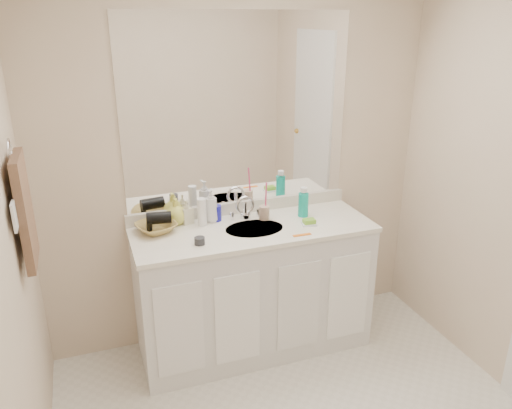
{
  "coord_description": "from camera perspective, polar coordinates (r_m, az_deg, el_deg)",
  "views": [
    {
      "loc": [
        -0.95,
        -1.69,
        2.13
      ],
      "look_at": [
        0.0,
        0.97,
        1.05
      ],
      "focal_mm": 35.0,
      "sensor_mm": 36.0,
      "label": 1
    }
  ],
  "objects": [
    {
      "name": "blue_mug",
      "position": [
        3.23,
        -4.64,
        -0.97
      ],
      "size": [
        0.08,
        0.08,
        0.1
      ],
      "primitive_type": "cylinder",
      "rotation": [
        0.0,
        0.0,
        -0.11
      ],
      "color": "#1918A5",
      "rests_on": "countertop"
    },
    {
      "name": "soap_bottle_cream",
      "position": [
        3.2,
        -7.95,
        -0.82
      ],
      "size": [
        0.09,
        0.09,
        0.16
      ],
      "primitive_type": "imported",
      "rotation": [
        0.0,
        0.0,
        0.28
      ],
      "color": "beige",
      "rests_on": "countertop"
    },
    {
      "name": "countertop",
      "position": [
        3.14,
        -0.31,
        -2.85
      ],
      "size": [
        1.52,
        0.57,
        0.03
      ],
      "primitive_type": "cube",
      "color": "white",
      "rests_on": "vanity_cabinet"
    },
    {
      "name": "faucet",
      "position": [
        3.26,
        -1.24,
        -0.65
      ],
      "size": [
        0.02,
        0.02,
        0.11
      ],
      "primitive_type": "cylinder",
      "color": "silver",
      "rests_on": "countertop"
    },
    {
      "name": "tan_cup",
      "position": [
        3.24,
        0.96,
        -0.93
      ],
      "size": [
        0.09,
        0.09,
        0.09
      ],
      "primitive_type": "cylinder",
      "rotation": [
        0.0,
        0.0,
        0.39
      ],
      "color": "tan",
      "rests_on": "countertop"
    },
    {
      "name": "soap_bottle_yellow",
      "position": [
        3.2,
        -9.14,
        -0.78
      ],
      "size": [
        0.14,
        0.14,
        0.17
      ],
      "primitive_type": "imported",
      "rotation": [
        0.0,
        0.0,
        -0.08
      ],
      "color": "#D7D553",
      "rests_on": "countertop"
    },
    {
      "name": "backsplash",
      "position": [
        3.35,
        -1.78,
        -0.3
      ],
      "size": [
        1.52,
        0.03,
        0.08
      ],
      "primitive_type": "cube",
      "color": "silver",
      "rests_on": "countertop"
    },
    {
      "name": "dark_jar",
      "position": [
        2.92,
        -6.46,
        -4.15
      ],
      "size": [
        0.07,
        0.07,
        0.04
      ],
      "primitive_type": "cylinder",
      "rotation": [
        0.0,
        0.0,
        -0.22
      ],
      "color": "#27282C",
      "rests_on": "countertop"
    },
    {
      "name": "hair_dryer",
      "position": [
        3.1,
        -11.04,
        -1.51
      ],
      "size": [
        0.16,
        0.1,
        0.08
      ],
      "primitive_type": "cylinder",
      "rotation": [
        0.0,
        1.57,
        -0.14
      ],
      "color": "black",
      "rests_on": "wicker_basket"
    },
    {
      "name": "vanity_cabinet",
      "position": [
        3.35,
        -0.29,
        -9.76
      ],
      "size": [
        1.5,
        0.55,
        0.85
      ],
      "primitive_type": "cube",
      "color": "white",
      "rests_on": "floor"
    },
    {
      "name": "switch_plate",
      "position": [
        2.44,
        -25.89,
        -1.23
      ],
      "size": [
        0.01,
        0.08,
        0.13
      ],
      "primitive_type": "cube",
      "color": "white",
      "rests_on": "wall_left"
    },
    {
      "name": "mouthwash_bottle",
      "position": [
        3.3,
        5.43,
        -0.03
      ],
      "size": [
        0.08,
        0.08,
        0.16
      ],
      "primitive_type": "cylinder",
      "rotation": [
        0.0,
        0.0,
        -0.17
      ],
      "color": "#0EAC95",
      "rests_on": "countertop"
    },
    {
      "name": "green_soap",
      "position": [
        3.18,
        6.09,
        -1.9
      ],
      "size": [
        0.08,
        0.06,
        0.03
      ],
      "primitive_type": "cube",
      "rotation": [
        0.0,
        0.0,
        -0.05
      ],
      "color": "#7BBD2E",
      "rests_on": "soap_dish"
    },
    {
      "name": "towel_ring",
      "position": [
        2.55,
        -26.36,
        5.58
      ],
      "size": [
        0.01,
        0.11,
        0.11
      ],
      "primitive_type": "torus",
      "rotation": [
        0.0,
        1.57,
        0.0
      ],
      "color": "silver",
      "rests_on": "wall_left"
    },
    {
      "name": "soap_dish",
      "position": [
        3.19,
        6.08,
        -2.22
      ],
      "size": [
        0.1,
        0.09,
        0.01
      ],
      "primitive_type": "cube",
      "rotation": [
        0.0,
        0.0,
        -0.21
      ],
      "color": "white",
      "rests_on": "countertop"
    },
    {
      "name": "sink_basin",
      "position": [
        3.13,
        -0.19,
        -2.93
      ],
      "size": [
        0.37,
        0.37,
        0.02
      ],
      "primitive_type": "cylinder",
      "color": "beige",
      "rests_on": "countertop"
    },
    {
      "name": "mirror",
      "position": [
        3.19,
        -1.96,
        10.55
      ],
      "size": [
        1.48,
        0.01,
        1.2
      ],
      "primitive_type": "cube",
      "color": "white",
      "rests_on": "wall_back"
    },
    {
      "name": "orange_comb",
      "position": [
        3.04,
        5.28,
        -3.47
      ],
      "size": [
        0.12,
        0.03,
        0.0
      ],
      "primitive_type": "cube",
      "rotation": [
        0.0,
        0.0,
        -0.02
      ],
      "color": "orange",
      "rests_on": "countertop"
    },
    {
      "name": "wall_back",
      "position": [
        3.28,
        -1.92,
        4.36
      ],
      "size": [
        2.6,
        0.02,
        2.4
      ],
      "primitive_type": "cube",
      "color": "beige",
      "rests_on": "floor"
    },
    {
      "name": "toothbrush",
      "position": [
        3.21,
        1.14,
        0.83
      ],
      "size": [
        0.02,
        0.04,
        0.21
      ],
      "primitive_type": "cylinder",
      "rotation": [
        0.14,
        0.0,
        -0.17
      ],
      "color": "#F8417C",
      "rests_on": "tan_cup"
    },
    {
      "name": "soap_bottle_white",
      "position": [
        3.2,
        -5.14,
        -0.1
      ],
      "size": [
        0.11,
        0.11,
        0.22
      ],
      "primitive_type": "imported",
      "rotation": [
        0.0,
        0.0,
        -0.43
      ],
      "color": "silver",
      "rests_on": "countertop"
    },
    {
      "name": "wicker_basket",
      "position": [
        3.12,
        -11.33,
        -2.59
      ],
      "size": [
        0.3,
        0.3,
        0.06
      ],
      "primitive_type": "imported",
      "rotation": [
        0.0,
        0.0,
        0.34
      ],
      "color": "#A18241",
      "rests_on": "countertop"
    },
    {
      "name": "hand_towel",
      "position": [
        2.64,
        -24.9,
        -0.64
      ],
      "size": [
        0.04,
        0.32,
        0.55
      ],
      "primitive_type": "cube",
      "color": "#4E382A",
      "rests_on": "towel_ring"
    },
    {
      "name": "extra_white_bottle",
      "position": [
        3.15,
        -6.2,
        -0.88
      ],
      "size": [
        0.07,
        0.07,
        0.18
      ],
      "primitive_type": "cylinder",
      "rotation": [
        0.0,
        0.0,
        -0.29
      ],
      "color": "white",
      "rests_on": "countertop"
    }
  ]
}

